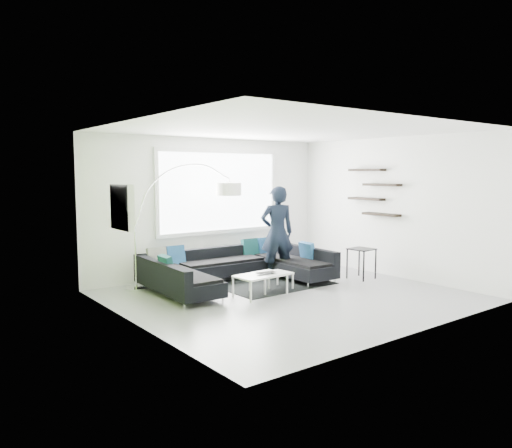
{
  "coord_description": "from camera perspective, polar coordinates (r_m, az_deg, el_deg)",
  "views": [
    {
      "loc": [
        -5.51,
        -6.29,
        2.1
      ],
      "look_at": [
        -0.03,
        0.9,
        1.16
      ],
      "focal_mm": 35.0,
      "sensor_mm": 36.0,
      "label": 1
    }
  ],
  "objects": [
    {
      "name": "coffee_table",
      "position": [
        8.76,
        1.19,
        -6.71
      ],
      "size": [
        1.18,
        0.75,
        0.37
      ],
      "primitive_type": "cube",
      "rotation": [
        0.0,
        0.0,
        0.08
      ],
      "color": "white",
      "rests_on": "ground"
    },
    {
      "name": "rug",
      "position": [
        9.5,
        1.85,
        -6.82
      ],
      "size": [
        2.06,
        1.5,
        0.01
      ],
      "primitive_type": "cube",
      "rotation": [
        0.0,
        0.0,
        -0.0
      ],
      "color": "black",
      "rests_on": "ground"
    },
    {
      "name": "side_table",
      "position": [
        10.11,
        11.95,
        -4.45
      ],
      "size": [
        0.48,
        0.48,
        0.61
      ],
      "primitive_type": "cube",
      "rotation": [
        0.0,
        0.0,
        0.09
      ],
      "color": "black",
      "rests_on": "ground"
    },
    {
      "name": "laptop",
      "position": [
        8.52,
        1.31,
        -5.69
      ],
      "size": [
        0.41,
        0.31,
        0.03
      ],
      "primitive_type": "imported",
      "rotation": [
        0.0,
        0.0,
        -0.1
      ],
      "color": "black",
      "rests_on": "coffee_table"
    },
    {
      "name": "arc_lamp",
      "position": [
        9.11,
        -13.67,
        -0.33
      ],
      "size": [
        2.28,
        1.34,
        2.27
      ],
      "primitive_type": null,
      "rotation": [
        0.0,
        0.0,
        -0.21
      ],
      "color": "silver",
      "rests_on": "ground"
    },
    {
      "name": "ground",
      "position": [
        8.62,
        3.81,
        -8.19
      ],
      "size": [
        5.5,
        5.5,
        0.0
      ],
      "primitive_type": "plane",
      "color": "gray",
      "rests_on": "ground"
    },
    {
      "name": "sectional_sofa",
      "position": [
        9.32,
        -2.01,
        -5.14
      ],
      "size": [
        3.35,
        2.14,
        0.71
      ],
      "rotation": [
        0.0,
        0.0,
        -0.04
      ],
      "color": "black",
      "rests_on": "ground"
    },
    {
      "name": "person",
      "position": [
        9.86,
        2.42,
        -0.98
      ],
      "size": [
        0.99,
        0.92,
        1.83
      ],
      "primitive_type": "imported",
      "rotation": [
        0.0,
        0.0,
        2.74
      ],
      "color": "black",
      "rests_on": "ground"
    },
    {
      "name": "room_shell",
      "position": [
        8.54,
        3.18,
        3.96
      ],
      "size": [
        5.54,
        5.04,
        2.82
      ],
      "color": "white",
      "rests_on": "ground"
    }
  ]
}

